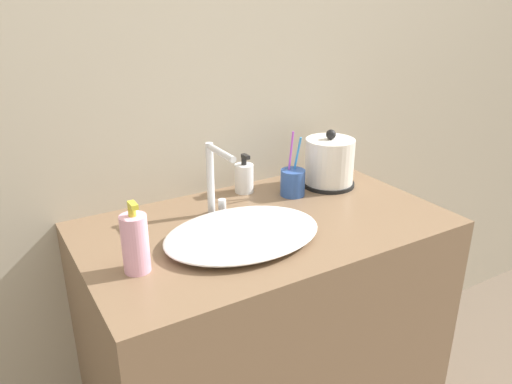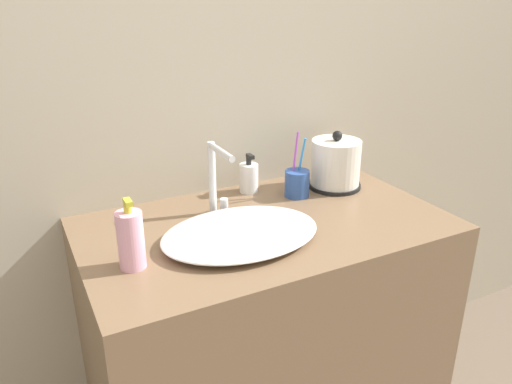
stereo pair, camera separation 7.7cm
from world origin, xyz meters
name	(u,v)px [view 1 (the left image)]	position (x,y,z in m)	size (l,w,h in m)	color
wall_back	(211,58)	(0.00, 0.62, 1.30)	(6.00, 0.04, 2.60)	#ADA38E
vanity_counter	(265,347)	(0.00, 0.30, 0.44)	(1.03, 0.60, 0.88)	brown
sink_basin	(243,233)	(-0.11, 0.24, 0.90)	(0.43, 0.31, 0.04)	white
faucet	(215,177)	(-0.10, 0.41, 1.00)	(0.06, 0.15, 0.22)	silver
electric_kettle	(329,164)	(0.33, 0.44, 0.95)	(0.18, 0.18, 0.19)	black
toothbrush_cup	(293,182)	(0.18, 0.43, 0.92)	(0.08, 0.08, 0.21)	#2D519E
lotion_bottle	(244,178)	(0.06, 0.53, 0.93)	(0.06, 0.06, 0.13)	white
shampoo_bottle	(135,243)	(-0.40, 0.23, 0.95)	(0.06, 0.06, 0.18)	#EAA8C6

